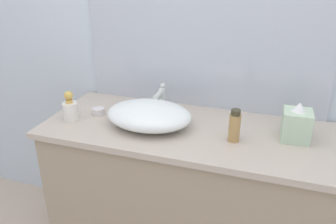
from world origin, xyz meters
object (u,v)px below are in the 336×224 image
at_px(soap_dispenser, 70,109).
at_px(candle_jar, 99,111).
at_px(lotion_bottle, 235,126).
at_px(tissue_box, 297,124).
at_px(sink_basin, 149,115).

bearing_deg(soap_dispenser, candle_jar, 45.49).
bearing_deg(lotion_bottle, candle_jar, 174.78).
distance_m(tissue_box, candle_jar, 0.98).
bearing_deg(sink_basin, candle_jar, 172.07).
bearing_deg(sink_basin, soap_dispenser, -171.53).
relative_size(sink_basin, lotion_bottle, 2.77).
xyz_separation_m(sink_basin, lotion_bottle, (0.41, -0.02, 0.01)).
relative_size(soap_dispenser, lotion_bottle, 1.02).
height_order(tissue_box, candle_jar, tissue_box).
distance_m(soap_dispenser, lotion_bottle, 0.81).
xyz_separation_m(sink_basin, tissue_box, (0.67, 0.08, 0.02)).
distance_m(soap_dispenser, candle_jar, 0.15).
distance_m(sink_basin, soap_dispenser, 0.40).
xyz_separation_m(sink_basin, candle_jar, (-0.30, 0.04, -0.04)).
bearing_deg(lotion_bottle, sink_basin, 176.78).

